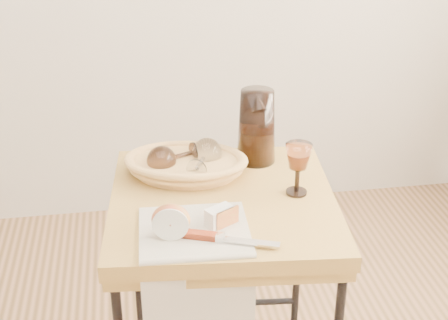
{
  "coord_description": "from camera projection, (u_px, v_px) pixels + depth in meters",
  "views": [
    {
      "loc": [
        0.16,
        -0.93,
        1.62
      ],
      "look_at": [
        0.39,
        0.51,
        0.88
      ],
      "focal_mm": 51.21,
      "sensor_mm": 36.0,
      "label": 1
    }
  ],
  "objects": [
    {
      "name": "table_knife",
      "position": [
        224.0,
        237.0,
        1.51
      ],
      "size": [
        0.24,
        0.11,
        0.02
      ],
      "primitive_type": null,
      "rotation": [
        0.0,
        0.0,
        -0.36
      ],
      "color": "silver",
      "rests_on": "tea_towel"
    },
    {
      "name": "apple_half",
      "position": [
        171.0,
        220.0,
        1.51
      ],
      "size": [
        0.1,
        0.06,
        0.09
      ],
      "primitive_type": "ellipsoid",
      "rotation": [
        0.0,
        0.0,
        -0.14
      ],
      "color": "#B41C21",
      "rests_on": "tea_towel"
    },
    {
      "name": "goblet_lying_b",
      "position": [
        203.0,
        159.0,
        1.79
      ],
      "size": [
        0.13,
        0.16,
        0.09
      ],
      "primitive_type": null,
      "rotation": [
        0.0,
        0.0,
        1.16
      ],
      "color": "white",
      "rests_on": "bread_basket"
    },
    {
      "name": "side_table",
      "position": [
        223.0,
        309.0,
        1.88
      ],
      "size": [
        0.65,
        0.65,
        0.76
      ],
      "primitive_type": null,
      "rotation": [
        0.0,
        0.0,
        -0.09
      ],
      "color": "brown",
      "rests_on": "floor"
    },
    {
      "name": "wine_goblet",
      "position": [
        298.0,
        169.0,
        1.69
      ],
      "size": [
        0.09,
        0.09,
        0.15
      ],
      "primitive_type": null,
      "rotation": [
        0.0,
        0.0,
        0.29
      ],
      "color": "white",
      "rests_on": "side_table"
    },
    {
      "name": "tea_towel",
      "position": [
        194.0,
        231.0,
        1.55
      ],
      "size": [
        0.28,
        0.25,
        0.01
      ],
      "primitive_type": "cube",
      "rotation": [
        0.0,
        0.0,
        -0.04
      ],
      "color": "beige",
      "rests_on": "side_table"
    },
    {
      "name": "bread_basket",
      "position": [
        186.0,
        166.0,
        1.81
      ],
      "size": [
        0.35,
        0.28,
        0.06
      ],
      "primitive_type": null,
      "rotation": [
        0.0,
        0.0,
        -0.22
      ],
      "color": "#B38646",
      "rests_on": "side_table"
    },
    {
      "name": "goblet_lying_a",
      "position": [
        176.0,
        157.0,
        1.8
      ],
      "size": [
        0.16,
        0.13,
        0.08
      ],
      "primitive_type": null,
      "rotation": [
        0.0,
        0.0,
        3.55
      ],
      "color": "brown",
      "rests_on": "bread_basket"
    },
    {
      "name": "apple_wedge",
      "position": [
        220.0,
        216.0,
        1.57
      ],
      "size": [
        0.08,
        0.07,
        0.05
      ],
      "primitive_type": "cube",
      "rotation": [
        0.0,
        0.0,
        0.53
      ],
      "color": "silver",
      "rests_on": "tea_towel"
    },
    {
      "name": "pitcher",
      "position": [
        257.0,
        126.0,
        1.86
      ],
      "size": [
        0.19,
        0.26,
        0.26
      ],
      "primitive_type": null,
      "rotation": [
        0.0,
        0.0,
        0.17
      ],
      "color": "black",
      "rests_on": "side_table"
    }
  ]
}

